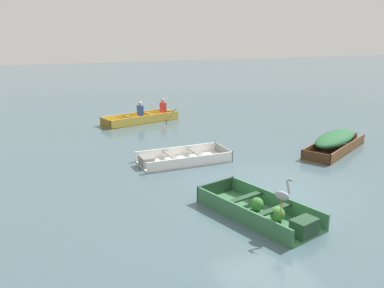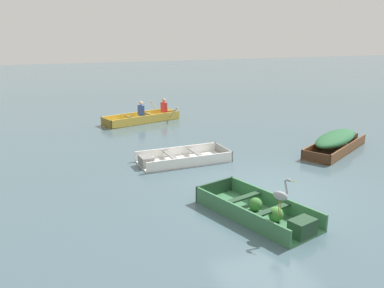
% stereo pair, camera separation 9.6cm
% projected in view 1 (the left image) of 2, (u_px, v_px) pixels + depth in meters
% --- Properties ---
extents(ground_plane, '(80.00, 80.00, 0.00)m').
position_uv_depth(ground_plane, '(271.00, 193.00, 10.83)').
color(ground_plane, '#47606B').
extents(dinghy_green_foreground, '(2.05, 3.10, 0.38)m').
position_uv_depth(dinghy_green_foreground, '(263.00, 212.00, 9.38)').
color(dinghy_green_foreground, '#387047').
rests_on(dinghy_green_foreground, ground).
extents(skiff_white_near_moored, '(2.89, 1.45, 0.32)m').
position_uv_depth(skiff_white_near_moored, '(180.00, 159.00, 13.20)').
color(skiff_white_near_moored, white).
rests_on(skiff_white_near_moored, ground).
extents(skiff_wooden_brown_mid_moored, '(3.27, 2.59, 0.64)m').
position_uv_depth(skiff_wooden_brown_mid_moored, '(336.00, 140.00, 14.33)').
color(skiff_wooden_brown_mid_moored, brown).
rests_on(skiff_wooden_brown_mid_moored, ground).
extents(rowboat_yellow_with_crew, '(3.52, 2.42, 0.92)m').
position_uv_depth(rowboat_yellow_with_crew, '(145.00, 117.00, 18.72)').
color(rowboat_yellow_with_crew, '#E5BC47').
rests_on(rowboat_yellow_with_crew, ground).
extents(heron_on_dinghy, '(0.29, 0.43, 0.84)m').
position_uv_depth(heron_on_dinghy, '(283.00, 194.00, 8.50)').
color(heron_on_dinghy, olive).
rests_on(heron_on_dinghy, dinghy_green_foreground).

